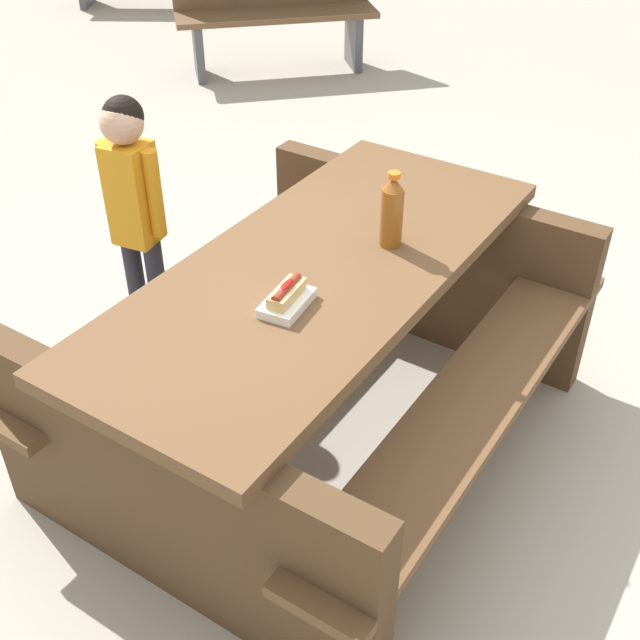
# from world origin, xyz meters

# --- Properties ---
(ground_plane) EXTENTS (30.00, 30.00, 0.00)m
(ground_plane) POSITION_xyz_m (0.00, 0.00, 0.00)
(ground_plane) COLOR #ADA599
(ground_plane) RESTS_ON ground
(picnic_table) EXTENTS (1.99, 1.65, 0.75)m
(picnic_table) POSITION_xyz_m (0.00, 0.00, 0.44)
(picnic_table) COLOR brown
(picnic_table) RESTS_ON ground
(soda_bottle) EXTENTS (0.07, 0.07, 0.26)m
(soda_bottle) POSITION_xyz_m (-0.20, 0.16, 0.87)
(soda_bottle) COLOR brown
(soda_bottle) RESTS_ON picnic_table
(hotdog_tray) EXTENTS (0.18, 0.11, 0.08)m
(hotdog_tray) POSITION_xyz_m (0.26, 0.01, 0.78)
(hotdog_tray) COLOR white
(hotdog_tray) RESTS_ON picnic_table
(child_in_coat) EXTENTS (0.17, 0.26, 1.07)m
(child_in_coat) POSITION_xyz_m (-0.25, -0.90, 0.68)
(child_in_coat) COLOR #262633
(child_in_coat) RESTS_ON ground
(park_bench_near) EXTENTS (1.21, 1.44, 0.85)m
(park_bench_near) POSITION_xyz_m (-3.55, -2.01, 0.45)
(park_bench_near) COLOR brown
(park_bench_near) RESTS_ON ground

